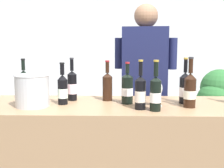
% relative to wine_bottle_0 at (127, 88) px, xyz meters
% --- Properties ---
extents(wall_back, '(8.00, 0.10, 2.80)m').
position_rel_wine_bottle_0_xyz_m(wall_back, '(-0.10, 2.57, 0.31)').
color(wall_back, silver).
rests_on(wall_back, ground_plane).
extents(counter, '(2.31, 0.69, 0.98)m').
position_rel_wine_bottle_0_xyz_m(counter, '(-0.10, -0.03, -0.60)').
color(counter, '#9E7A56').
rests_on(counter, ground_plane).
extents(wine_bottle_0, '(0.09, 0.09, 0.31)m').
position_rel_wine_bottle_0_xyz_m(wine_bottle_0, '(0.00, 0.00, 0.00)').
color(wine_bottle_0, black).
rests_on(wine_bottle_0, counter).
extents(wine_bottle_1, '(0.08, 0.08, 0.31)m').
position_rel_wine_bottle_0_xyz_m(wine_bottle_1, '(-0.15, 0.11, 0.01)').
color(wine_bottle_1, black).
rests_on(wine_bottle_1, counter).
extents(wine_bottle_2, '(0.08, 0.08, 0.35)m').
position_rel_wine_bottle_0_xyz_m(wine_bottle_2, '(0.43, -0.11, 0.01)').
color(wine_bottle_2, black).
rests_on(wine_bottle_2, counter).
extents(wine_bottle_3, '(0.08, 0.08, 0.34)m').
position_rel_wine_bottle_0_xyz_m(wine_bottle_3, '(0.43, 0.02, 0.00)').
color(wine_bottle_3, black).
rests_on(wine_bottle_3, counter).
extents(wine_bottle_4, '(0.07, 0.07, 0.31)m').
position_rel_wine_bottle_0_xyz_m(wine_bottle_4, '(-0.47, -0.04, -0.00)').
color(wine_bottle_4, black).
rests_on(wine_bottle_4, counter).
extents(wine_bottle_5, '(0.08, 0.08, 0.34)m').
position_rel_wine_bottle_0_xyz_m(wine_bottle_5, '(0.08, -0.18, 0.00)').
color(wine_bottle_5, black).
rests_on(wine_bottle_5, counter).
extents(wine_bottle_6, '(0.07, 0.07, 0.34)m').
position_rel_wine_bottle_0_xyz_m(wine_bottle_6, '(0.18, -0.23, 0.01)').
color(wine_bottle_6, black).
rests_on(wine_bottle_6, counter).
extents(wine_bottle_7, '(0.07, 0.07, 0.33)m').
position_rel_wine_bottle_0_xyz_m(wine_bottle_7, '(-0.43, 0.11, 0.01)').
color(wine_bottle_7, black).
rests_on(wine_bottle_7, counter).
extents(wine_bottle_9, '(0.08, 0.08, 0.33)m').
position_rel_wine_bottle_0_xyz_m(wine_bottle_9, '(-0.80, 0.10, 0.01)').
color(wine_bottle_9, black).
rests_on(wine_bottle_9, counter).
extents(wine_glass, '(0.07, 0.07, 0.18)m').
position_rel_wine_bottle_0_xyz_m(wine_glass, '(0.21, -0.08, 0.01)').
color(wine_glass, silver).
rests_on(wine_glass, counter).
extents(ice_bucket, '(0.24, 0.24, 0.23)m').
position_rel_wine_bottle_0_xyz_m(ice_bucket, '(-0.67, -0.12, 0.00)').
color(ice_bucket, silver).
rests_on(ice_bucket, counter).
extents(person_server, '(0.57, 0.29, 1.78)m').
position_rel_wine_bottle_0_xyz_m(person_server, '(0.18, 0.61, -0.22)').
color(person_server, black).
rests_on(person_server, ground_plane).
extents(potted_shrub, '(0.50, 0.50, 1.14)m').
position_rel_wine_bottle_0_xyz_m(potted_shrub, '(1.02, 0.99, -0.36)').
color(potted_shrub, brown).
rests_on(potted_shrub, ground_plane).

